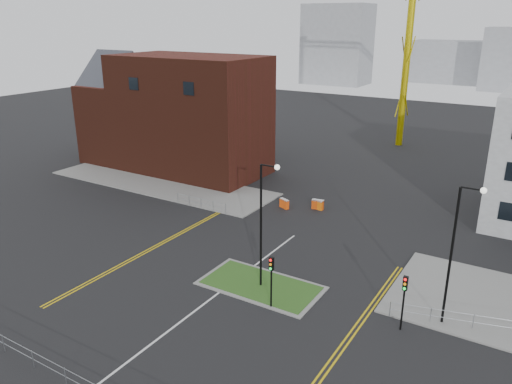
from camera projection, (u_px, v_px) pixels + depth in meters
ground at (164, 334)px, 30.05m from camera, size 200.00×200.00×0.00m
pavement_left at (160, 183)px, 57.62m from camera, size 28.00×8.00×0.12m
island_kerb at (261, 286)px, 35.48m from camera, size 8.60×4.60×0.08m
grass_island at (261, 285)px, 35.48m from camera, size 8.00×4.00×0.12m
brick_building at (172, 114)px, 61.69m from camera, size 24.20×10.07×14.24m
streetlamp_island at (264, 216)px, 33.61m from camera, size 1.46×0.36×9.18m
streetlamp_right_near at (456, 245)px, 29.28m from camera, size 1.46×0.36×9.18m
traffic_light_island at (271, 273)px, 32.04m from camera, size 0.28×0.33×3.65m
traffic_light_right at (404, 293)px, 29.69m from camera, size 0.28×0.33×3.65m
railing_front at (82, 382)px, 24.97m from camera, size 24.05×0.05×1.10m
railing_left at (201, 202)px, 49.73m from camera, size 6.05×0.05×1.10m
centre_line at (185, 318)px, 31.66m from camera, size 0.15×30.00×0.01m
yellow_left_a at (163, 242)px, 42.55m from camera, size 0.12×24.00×0.01m
yellow_left_b at (165, 242)px, 42.40m from camera, size 0.12×24.00×0.01m
yellow_right_a at (350, 333)px, 30.18m from camera, size 0.12×20.00×0.01m
yellow_right_b at (354, 335)px, 30.03m from camera, size 0.12×20.00×0.01m
skyline_a at (337, 45)px, 142.76m from camera, size 18.00×12.00×22.00m
skyline_d at (466, 62)px, 144.66m from camera, size 30.00×12.00×12.00m
barrier_left at (318, 204)px, 49.67m from camera, size 1.24×0.61×1.00m
barrier_mid at (284, 203)px, 49.99m from camera, size 1.17×0.80×0.94m
barrier_right at (318, 204)px, 49.68m from camera, size 1.18×0.59×0.95m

